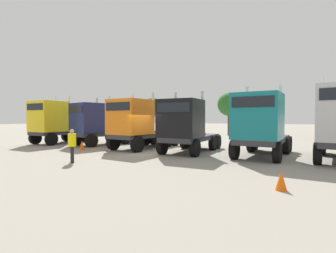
{
  "coord_description": "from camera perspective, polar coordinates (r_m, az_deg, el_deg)",
  "views": [
    {
      "loc": [
        8.85,
        -13.83,
        2.24
      ],
      "look_at": [
        -0.13,
        2.56,
        1.66
      ],
      "focal_mm": 27.06,
      "sensor_mm": 36.0,
      "label": 1
    }
  ],
  "objects": [
    {
      "name": "semi_truck_orange",
      "position": [
        18.52,
        -7.22,
        0.69
      ],
      "size": [
        2.93,
        6.27,
        4.18
      ],
      "rotation": [
        0.0,
        0.0,
        -1.64
      ],
      "color": "#333338",
      "rests_on": "ground"
    },
    {
      "name": "traffic_cone_far",
      "position": [
        18.93,
        -18.82,
        -4.04
      ],
      "size": [
        0.36,
        0.36,
        0.71
      ],
      "primitive_type": "cone",
      "color": "#F2590C",
      "rests_on": "ground"
    },
    {
      "name": "visitor_in_hivis",
      "position": [
        13.82,
        -20.79,
        -3.55
      ],
      "size": [
        0.56,
        0.56,
        1.7
      ],
      "rotation": [
        0.0,
        0.0,
        0.92
      ],
      "color": "black",
      "rests_on": "ground"
    },
    {
      "name": "semi_truck_teal",
      "position": [
        15.27,
        20.0,
        0.43
      ],
      "size": [
        2.84,
        6.19,
        4.22
      ],
      "rotation": [
        0.0,
        0.0,
        -1.62
      ],
      "color": "#333338",
      "rests_on": "ground"
    },
    {
      "name": "semi_truck_navy",
      "position": [
        22.12,
        -16.02,
        0.66
      ],
      "size": [
        3.76,
        6.09,
        4.1
      ],
      "rotation": [
        0.0,
        0.0,
        -1.81
      ],
      "color": "#333338",
      "rests_on": "ground"
    },
    {
      "name": "semi_truck_yellow",
      "position": [
        24.7,
        -24.34,
        1.02
      ],
      "size": [
        2.6,
        5.7,
        4.35
      ],
      "rotation": [
        0.0,
        0.0,
        -1.58
      ],
      "color": "#333338",
      "rests_on": "ground"
    },
    {
      "name": "oak_far_left",
      "position": [
        38.02,
        -3.5,
        4.29
      ],
      "size": [
        2.89,
        2.89,
        5.39
      ],
      "color": "#4C3823",
      "rests_on": "ground"
    },
    {
      "name": "ground",
      "position": [
        16.57,
        -3.89,
        -6.01
      ],
      "size": [
        200.0,
        200.0,
        0.0
      ],
      "primitive_type": "plane",
      "color": "gray"
    },
    {
      "name": "oak_far_right",
      "position": [
        34.46,
        33.66,
        4.84
      ],
      "size": [
        3.6,
        3.6,
        6.08
      ],
      "color": "#4C3823",
      "rests_on": "ground"
    },
    {
      "name": "oak_far_centre",
      "position": [
        34.49,
        13.6,
        4.85
      ],
      "size": [
        3.06,
        3.06,
        5.69
      ],
      "color": "#4C3823",
      "rests_on": "ground"
    },
    {
      "name": "semi_truck_black",
      "position": [
        16.32,
        3.9,
        0.13
      ],
      "size": [
        2.7,
        5.92,
        4.02
      ],
      "rotation": [
        0.0,
        0.0,
        -1.54
      ],
      "color": "#333338",
      "rests_on": "ground"
    },
    {
      "name": "traffic_cone_near",
      "position": [
        8.82,
        24.14,
        -11.07
      ],
      "size": [
        0.36,
        0.36,
        0.61
      ],
      "primitive_type": "cone",
      "color": "#F2590C",
      "rests_on": "ground"
    }
  ]
}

